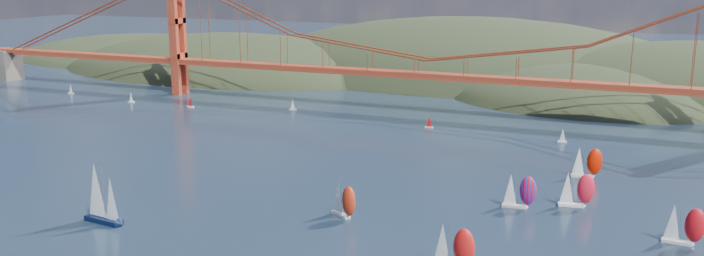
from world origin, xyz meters
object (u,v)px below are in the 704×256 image
at_px(sloop_navy, 100,194).
at_px(racer_rwb, 519,191).
at_px(racer_1, 452,246).
at_px(racer_0, 343,199).
at_px(racer_2, 683,224).
at_px(racer_5, 586,162).
at_px(racer_3, 576,189).

relative_size(sloop_navy, racer_rwb, 1.68).
height_order(sloop_navy, racer_1, sloop_navy).
relative_size(racer_0, racer_2, 0.97).
height_order(racer_1, racer_2, racer_1).
height_order(sloop_navy, racer_5, sloop_navy).
bearing_deg(racer_0, racer_2, 39.12).
height_order(racer_5, racer_rwb, racer_5).
height_order(racer_1, racer_rwb, racer_1).
relative_size(racer_1, racer_5, 1.04).
distance_m(racer_0, racer_5, 75.04).
distance_m(racer_1, racer_5, 76.00).
relative_size(racer_0, racer_3, 0.96).
bearing_deg(racer_rwb, sloop_navy, -155.80).
bearing_deg(racer_0, racer_3, 59.20).
distance_m(racer_2, racer_5, 48.37).
relative_size(sloop_navy, racer_5, 1.64).
distance_m(racer_2, racer_rwb, 37.50).
bearing_deg(sloop_navy, racer_2, 23.04).
height_order(racer_0, racer_5, racer_5).
bearing_deg(racer_3, racer_rwb, -163.90).
bearing_deg(racer_2, sloop_navy, -158.30).
xyz_separation_m(sloop_navy, racer_3, (100.92, 52.60, -2.35)).
relative_size(racer_3, racer_rwb, 1.04).
bearing_deg(sloop_navy, racer_3, 34.26).
bearing_deg(sloop_navy, racer_5, 44.65).
height_order(racer_1, racer_5, racer_1).
xyz_separation_m(racer_0, racer_1, (30.90, -18.32, 0.31)).
xyz_separation_m(racer_1, racer_3, (19.50, 46.73, -0.11)).
distance_m(racer_1, racer_3, 50.64).
distance_m(sloop_navy, racer_5, 128.83).
relative_size(sloop_navy, racer_0, 1.69).
xyz_separation_m(sloop_navy, racer_0, (50.52, 24.19, -2.55)).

